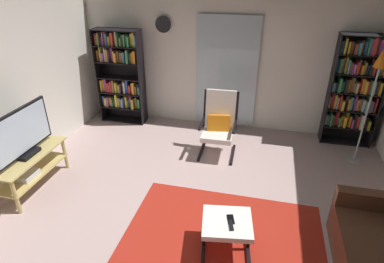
% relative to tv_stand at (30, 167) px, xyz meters
% --- Properties ---
extents(ground_plane, '(7.02, 7.02, 0.00)m').
position_rel_tv_stand_xyz_m(ground_plane, '(2.30, -0.25, -0.34)').
color(ground_plane, '#B49794').
extents(wall_back, '(5.60, 0.06, 2.60)m').
position_rel_tv_stand_xyz_m(wall_back, '(2.30, 2.65, 0.96)').
color(wall_back, silver).
rests_on(wall_back, ground).
extents(glass_door_panel, '(1.10, 0.01, 2.00)m').
position_rel_tv_stand_xyz_m(glass_door_panel, '(2.30, 2.59, 0.71)').
color(glass_door_panel, silver).
extents(area_rug, '(2.25, 1.84, 0.01)m').
position_rel_tv_stand_xyz_m(area_rug, '(2.72, -0.44, -0.33)').
color(area_rug, '#A42418').
rests_on(area_rug, ground).
extents(tv_stand, '(0.44, 1.15, 0.52)m').
position_rel_tv_stand_xyz_m(tv_stand, '(0.00, 0.00, 0.00)').
color(tv_stand, tan).
rests_on(tv_stand, ground).
extents(television, '(0.20, 1.03, 0.66)m').
position_rel_tv_stand_xyz_m(television, '(0.00, 0.02, 0.49)').
color(television, black).
rests_on(television, tv_stand).
extents(bookshelf_near_tv, '(0.87, 0.30, 1.78)m').
position_rel_tv_stand_xyz_m(bookshelf_near_tv, '(0.32, 2.36, 0.63)').
color(bookshelf_near_tv, black).
rests_on(bookshelf_near_tv, ground).
extents(bookshelf_near_sofa, '(0.81, 0.30, 1.86)m').
position_rel_tv_stand_xyz_m(bookshelf_near_sofa, '(4.45, 2.42, 0.67)').
color(bookshelf_near_sofa, black).
rests_on(bookshelf_near_sofa, ground).
extents(lounge_armchair, '(0.58, 0.66, 1.02)m').
position_rel_tv_stand_xyz_m(lounge_armchair, '(2.35, 1.58, 0.20)').
color(lounge_armchair, black).
rests_on(lounge_armchair, ground).
extents(ottoman, '(0.59, 0.56, 0.40)m').
position_rel_tv_stand_xyz_m(ottoman, '(2.77, -0.47, -0.01)').
color(ottoman, white).
rests_on(ottoman, ground).
extents(tv_remote, '(0.08, 0.15, 0.02)m').
position_rel_tv_stand_xyz_m(tv_remote, '(2.82, -0.53, 0.07)').
color(tv_remote, black).
rests_on(tv_remote, ottoman).
extents(cell_phone, '(0.10, 0.15, 0.01)m').
position_rel_tv_stand_xyz_m(cell_phone, '(2.80, -0.44, 0.06)').
color(cell_phone, black).
rests_on(cell_phone, ottoman).
extents(floor_lamp_by_shelf, '(0.22, 0.22, 1.80)m').
position_rel_tv_stand_xyz_m(floor_lamp_by_shelf, '(4.52, 1.81, 1.11)').
color(floor_lamp_by_shelf, '#A5A5AD').
rests_on(floor_lamp_by_shelf, ground).
extents(wall_clock, '(0.29, 0.03, 0.29)m').
position_rel_tv_stand_xyz_m(wall_clock, '(1.13, 2.58, 1.51)').
color(wall_clock, silver).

